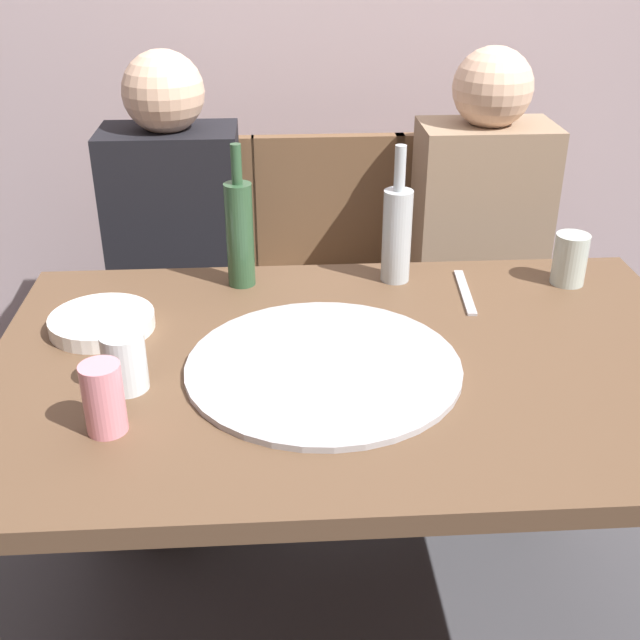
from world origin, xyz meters
name	(u,v)px	position (x,y,z in m)	size (l,w,h in m)	color
ground_plane	(349,628)	(0.00, 0.00, 0.00)	(8.00, 8.00, 0.00)	#424247
dining_table	(354,394)	(0.00, 0.00, 0.64)	(1.38, 0.88, 0.73)	brown
pizza_tray	(323,366)	(-0.06, -0.04, 0.73)	(0.51, 0.51, 0.01)	#ADADB2
wine_bottle	(397,232)	(0.13, 0.35, 0.84)	(0.06, 0.06, 0.31)	#B2BCC1
beer_bottle	(240,232)	(-0.22, 0.34, 0.85)	(0.06, 0.06, 0.32)	#2D5133
tumbler_near	(570,259)	(0.51, 0.30, 0.78)	(0.08, 0.08, 0.12)	#B7C6BC
tumbler_far	(125,362)	(-0.41, -0.08, 0.78)	(0.08, 0.08, 0.11)	silver
soda_can	(104,398)	(-0.43, -0.21, 0.79)	(0.07, 0.07, 0.12)	pink
plate_stack	(102,322)	(-0.50, 0.15, 0.74)	(0.21, 0.21, 0.03)	white
table_knife	(465,292)	(0.27, 0.26, 0.73)	(0.22, 0.02, 0.01)	#B7B7BC
chair_left	(183,280)	(-0.42, 0.84, 0.51)	(0.44, 0.44, 0.90)	brown
chair_middle	(330,276)	(0.02, 0.84, 0.51)	(0.44, 0.44, 0.90)	brown
chair_right	(469,272)	(0.43, 0.84, 0.51)	(0.44, 0.44, 0.90)	brown
guest_in_sweater	(174,260)	(-0.42, 0.69, 0.64)	(0.36, 0.56, 1.17)	black
guest_in_beanie	(486,252)	(0.43, 0.69, 0.64)	(0.36, 0.56, 1.17)	#937A60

